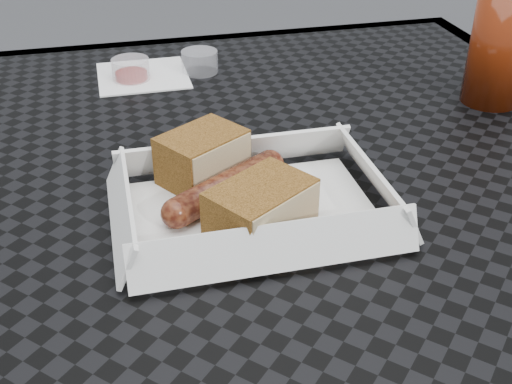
# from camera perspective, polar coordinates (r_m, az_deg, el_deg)

# --- Properties ---
(patio_table) EXTENTS (0.80, 0.80, 0.74)m
(patio_table) POSITION_cam_1_polar(r_m,az_deg,el_deg) (0.74, 2.10, -1.35)
(patio_table) COLOR black
(patio_table) RESTS_ON ground
(food_tray) EXTENTS (0.22, 0.15, 0.00)m
(food_tray) POSITION_cam_1_polar(r_m,az_deg,el_deg) (0.59, -0.23, -1.81)
(food_tray) COLOR white
(food_tray) RESTS_ON patio_table
(bratwurst) EXTENTS (0.13, 0.09, 0.03)m
(bratwurst) POSITION_cam_1_polar(r_m,az_deg,el_deg) (0.60, -2.69, 0.46)
(bratwurst) COLOR brown
(bratwurst) RESTS_ON food_tray
(bread_near) EXTENTS (0.10, 0.09, 0.05)m
(bread_near) POSITION_cam_1_polar(r_m,az_deg,el_deg) (0.63, -4.78, 3.12)
(bread_near) COLOR brown
(bread_near) RESTS_ON food_tray
(bread_far) EXTENTS (0.11, 0.10, 0.04)m
(bread_far) POSITION_cam_1_polar(r_m,az_deg,el_deg) (0.55, 0.43, -1.47)
(bread_far) COLOR brown
(bread_far) RESTS_ON food_tray
(veg_garnish) EXTENTS (0.03, 0.03, 0.00)m
(veg_garnish) POSITION_cam_1_polar(r_m,az_deg,el_deg) (0.56, 7.79, -3.52)
(veg_garnish) COLOR #F1510A
(veg_garnish) RESTS_ON food_tray
(napkin) EXTENTS (0.12, 0.12, 0.00)m
(napkin) POSITION_cam_1_polar(r_m,az_deg,el_deg) (0.90, -10.03, 10.16)
(napkin) COLOR white
(napkin) RESTS_ON patio_table
(condiment_cup_sauce) EXTENTS (0.05, 0.05, 0.03)m
(condiment_cup_sauce) POSITION_cam_1_polar(r_m,az_deg,el_deg) (0.89, -11.06, 10.61)
(condiment_cup_sauce) COLOR #96110A
(condiment_cup_sauce) RESTS_ON patio_table
(condiment_cup_empty) EXTENTS (0.05, 0.05, 0.03)m
(condiment_cup_empty) POSITION_cam_1_polar(r_m,az_deg,el_deg) (0.90, -5.03, 11.46)
(condiment_cup_empty) COLOR silver
(condiment_cup_empty) RESTS_ON patio_table
(drink_glass) EXTENTS (0.07, 0.07, 0.14)m
(drink_glass) POSITION_cam_1_polar(r_m,az_deg,el_deg) (0.84, 20.83, 12.00)
(drink_glass) COLOR #591A07
(drink_glass) RESTS_ON patio_table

